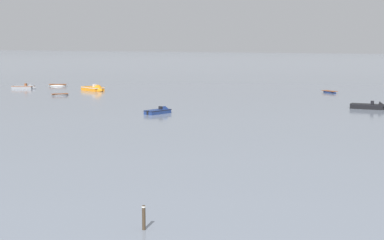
{
  "coord_description": "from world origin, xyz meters",
  "views": [
    {
      "loc": [
        26.97,
        -19.95,
        9.81
      ],
      "look_at": [
        -1.5,
        42.98,
        0.53
      ],
      "focal_mm": 56.49,
      "sensor_mm": 36.0,
      "label": 1
    }
  ],
  "objects_px": {
    "motorboat_moored_1": "(26,88)",
    "rowboat_moored_1": "(58,85)",
    "rowboat_moored_4": "(330,92)",
    "motorboat_moored_0": "(373,107)",
    "motorboat_moored_4": "(161,112)",
    "mooring_post_left": "(144,218)",
    "rowboat_moored_3": "(60,95)",
    "motorboat_moored_3": "(95,90)"
  },
  "relations": [
    {
      "from": "motorboat_moored_3",
      "to": "motorboat_moored_4",
      "type": "relative_size",
      "value": 1.38
    },
    {
      "from": "motorboat_moored_0",
      "to": "rowboat_moored_1",
      "type": "xyz_separation_m",
      "value": [
        -66.26,
        15.88,
        -0.08
      ]
    },
    {
      "from": "motorboat_moored_1",
      "to": "rowboat_moored_3",
      "type": "height_order",
      "value": "motorboat_moored_1"
    },
    {
      "from": "motorboat_moored_1",
      "to": "rowboat_moored_3",
      "type": "xyz_separation_m",
      "value": [
        14.9,
        -9.22,
        -0.1
      ]
    },
    {
      "from": "motorboat_moored_4",
      "to": "mooring_post_left",
      "type": "bearing_deg",
      "value": -136.22
    },
    {
      "from": "rowboat_moored_1",
      "to": "motorboat_moored_4",
      "type": "distance_m",
      "value": 52.52
    },
    {
      "from": "motorboat_moored_0",
      "to": "motorboat_moored_1",
      "type": "xyz_separation_m",
      "value": [
        -67.73,
        7.69,
        -0.02
      ]
    },
    {
      "from": "motorboat_moored_1",
      "to": "rowboat_moored_1",
      "type": "distance_m",
      "value": 8.32
    },
    {
      "from": "motorboat_moored_3",
      "to": "rowboat_moored_3",
      "type": "xyz_separation_m",
      "value": [
        -0.43,
        -10.48,
        -0.15
      ]
    },
    {
      "from": "motorboat_moored_1",
      "to": "mooring_post_left",
      "type": "distance_m",
      "value": 94.46
    },
    {
      "from": "rowboat_moored_3",
      "to": "rowboat_moored_4",
      "type": "relative_size",
      "value": 0.88
    },
    {
      "from": "rowboat_moored_1",
      "to": "rowboat_moored_4",
      "type": "bearing_deg",
      "value": -14.48
    },
    {
      "from": "motorboat_moored_0",
      "to": "motorboat_moored_3",
      "type": "distance_m",
      "value": 53.15
    },
    {
      "from": "motorboat_moored_0",
      "to": "rowboat_moored_4",
      "type": "relative_size",
      "value": 1.56
    },
    {
      "from": "motorboat_moored_1",
      "to": "mooring_post_left",
      "type": "bearing_deg",
      "value": -62.2
    },
    {
      "from": "motorboat_moored_1",
      "to": "mooring_post_left",
      "type": "relative_size",
      "value": 3.6
    },
    {
      "from": "rowboat_moored_1",
      "to": "mooring_post_left",
      "type": "bearing_deg",
      "value": -72.81
    },
    {
      "from": "motorboat_moored_1",
      "to": "rowboat_moored_4",
      "type": "height_order",
      "value": "motorboat_moored_1"
    },
    {
      "from": "rowboat_moored_3",
      "to": "rowboat_moored_4",
      "type": "bearing_deg",
      "value": 161.08
    },
    {
      "from": "rowboat_moored_1",
      "to": "rowboat_moored_4",
      "type": "xyz_separation_m",
      "value": [
        55.39,
        7.42,
        -0.01
      ]
    },
    {
      "from": "rowboat_moored_1",
      "to": "rowboat_moored_4",
      "type": "height_order",
      "value": "rowboat_moored_1"
    },
    {
      "from": "motorboat_moored_4",
      "to": "motorboat_moored_0",
      "type": "bearing_deg",
      "value": -38.77
    },
    {
      "from": "rowboat_moored_1",
      "to": "motorboat_moored_4",
      "type": "xyz_separation_m",
      "value": [
        41.19,
        -32.59,
        0.04
      ]
    },
    {
      "from": "motorboat_moored_4",
      "to": "rowboat_moored_4",
      "type": "height_order",
      "value": "motorboat_moored_4"
    },
    {
      "from": "motorboat_moored_0",
      "to": "motorboat_moored_1",
      "type": "bearing_deg",
      "value": 174.64
    },
    {
      "from": "rowboat_moored_1",
      "to": "rowboat_moored_3",
      "type": "xyz_separation_m",
      "value": [
        13.44,
        -17.41,
        -0.03
      ]
    },
    {
      "from": "rowboat_moored_4",
      "to": "motorboat_moored_4",
      "type": "bearing_deg",
      "value": -69.29
    },
    {
      "from": "rowboat_moored_3",
      "to": "mooring_post_left",
      "type": "relative_size",
      "value": 2.15
    },
    {
      "from": "motorboat_moored_3",
      "to": "mooring_post_left",
      "type": "bearing_deg",
      "value": -30.34
    },
    {
      "from": "motorboat_moored_4",
      "to": "rowboat_moored_4",
      "type": "relative_size",
      "value": 1.31
    },
    {
      "from": "mooring_post_left",
      "to": "rowboat_moored_4",
      "type": "bearing_deg",
      "value": 95.22
    },
    {
      "from": "rowboat_moored_4",
      "to": "mooring_post_left",
      "type": "relative_size",
      "value": 2.43
    },
    {
      "from": "motorboat_moored_4",
      "to": "rowboat_moored_1",
      "type": "bearing_deg",
      "value": 69.2
    },
    {
      "from": "rowboat_moored_1",
      "to": "rowboat_moored_3",
      "type": "height_order",
      "value": "rowboat_moored_1"
    },
    {
      "from": "motorboat_moored_0",
      "to": "rowboat_moored_3",
      "type": "height_order",
      "value": "motorboat_moored_0"
    },
    {
      "from": "motorboat_moored_0",
      "to": "rowboat_moored_4",
      "type": "distance_m",
      "value": 25.71
    },
    {
      "from": "rowboat_moored_4",
      "to": "motorboat_moored_0",
      "type": "bearing_deg",
      "value": -24.73
    },
    {
      "from": "rowboat_moored_1",
      "to": "mooring_post_left",
      "type": "xyz_separation_m",
      "value": [
        63.12,
        -77.11,
        0.46
      ]
    },
    {
      "from": "motorboat_moored_4",
      "to": "motorboat_moored_3",
      "type": "bearing_deg",
      "value": 64.34
    },
    {
      "from": "motorboat_moored_3",
      "to": "rowboat_moored_4",
      "type": "relative_size",
      "value": 1.8
    },
    {
      "from": "motorboat_moored_3",
      "to": "motorboat_moored_0",
      "type": "bearing_deg",
      "value": 14.9
    },
    {
      "from": "rowboat_moored_3",
      "to": "mooring_post_left",
      "type": "bearing_deg",
      "value": 80.23
    }
  ]
}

